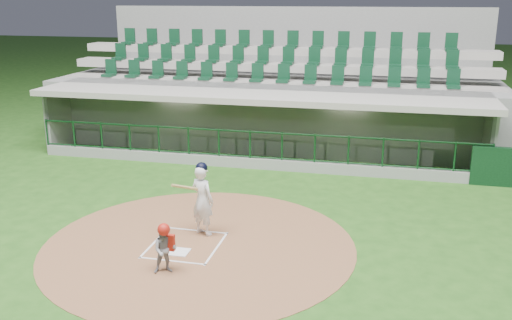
{
  "coord_description": "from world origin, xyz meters",
  "views": [
    {
      "loc": [
        4.35,
        -11.67,
        5.57
      ],
      "look_at": [
        0.99,
        2.6,
        1.3
      ],
      "focal_mm": 40.0,
      "sensor_mm": 36.0,
      "label": 1
    }
  ],
  "objects": [
    {
      "name": "ground",
      "position": [
        0.0,
        0.0,
        0.0
      ],
      "size": [
        120.0,
        120.0,
        0.0
      ],
      "primitive_type": "plane",
      "color": "#204C15",
      "rests_on": "ground"
    },
    {
      "name": "dirt_circle",
      "position": [
        0.3,
        -0.2,
        0.01
      ],
      "size": [
        7.2,
        7.2,
        0.01
      ],
      "primitive_type": "cylinder",
      "color": "brown",
      "rests_on": "ground"
    },
    {
      "name": "catcher",
      "position": [
        0.06,
        -1.65,
        0.56
      ],
      "size": [
        0.6,
        0.55,
        1.09
      ],
      "color": "gray",
      "rests_on": "dirt_circle"
    },
    {
      "name": "batter_box_chalk",
      "position": [
        0.0,
        -0.3,
        0.02
      ],
      "size": [
        1.55,
        1.8,
        0.01
      ],
      "color": "white",
      "rests_on": "ground"
    },
    {
      "name": "batter",
      "position": [
        0.2,
        0.41,
        0.91
      ],
      "size": [
        0.91,
        0.96,
        1.8
      ],
      "color": "white",
      "rests_on": "dirt_circle"
    },
    {
      "name": "seating_deck",
      "position": [
        0.0,
        10.91,
        1.42
      ],
      "size": [
        17.0,
        6.72,
        5.15
      ],
      "color": "gray",
      "rests_on": "ground"
    },
    {
      "name": "dugout_structure",
      "position": [
        0.23,
        7.83,
        0.96
      ],
      "size": [
        16.4,
        3.7,
        3.0
      ],
      "color": "gray",
      "rests_on": "ground"
    },
    {
      "name": "home_plate",
      "position": [
        0.0,
        -0.7,
        0.02
      ],
      "size": [
        0.43,
        0.43,
        0.02
      ],
      "primitive_type": "cube",
      "color": "white",
      "rests_on": "dirt_circle"
    }
  ]
}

